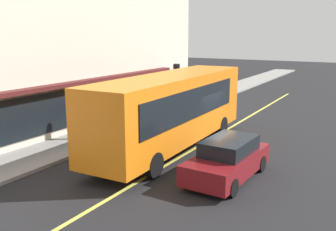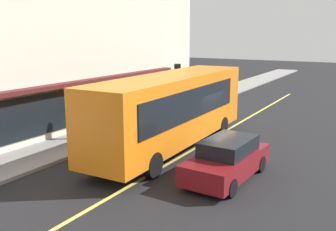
{
  "view_description": "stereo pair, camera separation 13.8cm",
  "coord_description": "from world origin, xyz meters",
  "px_view_note": "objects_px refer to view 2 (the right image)",
  "views": [
    {
      "loc": [
        -16.91,
        -7.54,
        5.36
      ],
      "look_at": [
        -1.86,
        1.11,
        1.6
      ],
      "focal_mm": 40.79,
      "sensor_mm": 36.0,
      "label": 1
    },
    {
      "loc": [
        -16.84,
        -7.66,
        5.36
      ],
      "look_at": [
        -1.86,
        1.11,
        1.6
      ],
      "focal_mm": 40.79,
      "sensor_mm": 36.0,
      "label": 2
    }
  ],
  "objects_px": {
    "traffic_light": "(178,76)",
    "car_maroon": "(227,160)",
    "pedestrian_by_curb": "(160,97)",
    "bus": "(172,108)",
    "pedestrian_mid_block": "(141,99)",
    "pedestrian_near_storefront": "(74,118)"
  },
  "relations": [
    {
      "from": "pedestrian_mid_block",
      "to": "pedestrian_by_curb",
      "type": "relative_size",
      "value": 1.12
    },
    {
      "from": "pedestrian_mid_block",
      "to": "pedestrian_near_storefront",
      "type": "distance_m",
      "value": 6.62
    },
    {
      "from": "bus",
      "to": "car_maroon",
      "type": "bearing_deg",
      "value": -121.48
    },
    {
      "from": "car_maroon",
      "to": "pedestrian_mid_block",
      "type": "distance_m",
      "value": 11.62
    },
    {
      "from": "bus",
      "to": "pedestrian_by_curb",
      "type": "bearing_deg",
      "value": 35.31
    },
    {
      "from": "traffic_light",
      "to": "pedestrian_by_curb",
      "type": "bearing_deg",
      "value": 112.31
    },
    {
      "from": "bus",
      "to": "traffic_light",
      "type": "relative_size",
      "value": 3.49
    },
    {
      "from": "traffic_light",
      "to": "pedestrian_mid_block",
      "type": "bearing_deg",
      "value": 145.85
    },
    {
      "from": "pedestrian_near_storefront",
      "to": "traffic_light",
      "type": "bearing_deg",
      "value": -6.65
    },
    {
      "from": "traffic_light",
      "to": "pedestrian_near_storefront",
      "type": "height_order",
      "value": "traffic_light"
    },
    {
      "from": "traffic_light",
      "to": "pedestrian_mid_block",
      "type": "relative_size",
      "value": 1.85
    },
    {
      "from": "car_maroon",
      "to": "traffic_light",
      "type": "bearing_deg",
      "value": 37.59
    },
    {
      "from": "bus",
      "to": "pedestrian_mid_block",
      "type": "xyz_separation_m",
      "value": [
        5.22,
        5.32,
        -0.79
      ]
    },
    {
      "from": "bus",
      "to": "pedestrian_mid_block",
      "type": "relative_size",
      "value": 6.45
    },
    {
      "from": "bus",
      "to": "traffic_light",
      "type": "distance_m",
      "value": 8.37
    },
    {
      "from": "traffic_light",
      "to": "car_maroon",
      "type": "relative_size",
      "value": 0.73
    },
    {
      "from": "bus",
      "to": "traffic_light",
      "type": "height_order",
      "value": "bus"
    },
    {
      "from": "pedestrian_by_curb",
      "to": "pedestrian_near_storefront",
      "type": "bearing_deg",
      "value": -179.34
    },
    {
      "from": "pedestrian_near_storefront",
      "to": "pedestrian_mid_block",
      "type": "bearing_deg",
      "value": 4.12
    },
    {
      "from": "car_maroon",
      "to": "bus",
      "type": "bearing_deg",
      "value": 58.52
    },
    {
      "from": "pedestrian_mid_block",
      "to": "pedestrian_near_storefront",
      "type": "xyz_separation_m",
      "value": [
        -6.6,
        -0.48,
        0.03
      ]
    },
    {
      "from": "pedestrian_mid_block",
      "to": "pedestrian_by_curb",
      "type": "distance_m",
      "value": 1.8
    }
  ]
}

